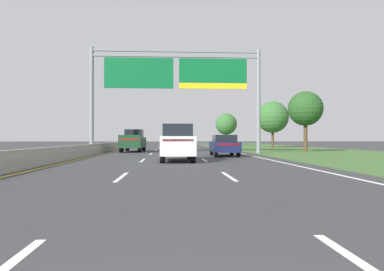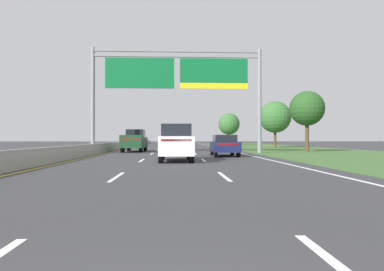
# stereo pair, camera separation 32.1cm
# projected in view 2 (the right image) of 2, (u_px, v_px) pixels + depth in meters

# --- Properties ---
(ground_plane) EXTENTS (220.00, 220.00, 0.00)m
(ground_plane) POSITION_uv_depth(u_px,v_px,m) (174.00, 151.00, 36.69)
(ground_plane) COLOR #333335
(lane_striping) EXTENTS (11.96, 106.00, 0.01)m
(lane_striping) POSITION_uv_depth(u_px,v_px,m) (174.00, 151.00, 36.23)
(lane_striping) COLOR white
(lane_striping) RESTS_ON ground
(grass_verge_right) EXTENTS (14.00, 110.00, 0.02)m
(grass_verge_right) POSITION_uv_depth(u_px,v_px,m) (306.00, 151.00, 37.34)
(grass_verge_right) COLOR #3D602D
(grass_verge_right) RESTS_ON ground
(median_barrier_concrete) EXTENTS (0.60, 110.00, 0.85)m
(median_barrier_concrete) POSITION_uv_depth(u_px,v_px,m) (110.00, 148.00, 36.38)
(median_barrier_concrete) COLOR #99968E
(median_barrier_concrete) RESTS_ON ground
(overhead_sign_gantry) EXTENTS (15.06, 0.42, 9.26)m
(overhead_sign_gantry) POSITION_uv_depth(u_px,v_px,m) (177.00, 78.00, 31.14)
(overhead_sign_gantry) COLOR gray
(overhead_sign_gantry) RESTS_ON ground
(pickup_truck_darkgreen) EXTENTS (2.15, 5.45, 2.20)m
(pickup_truck_darkgreen) POSITION_uv_depth(u_px,v_px,m) (135.00, 141.00, 34.77)
(pickup_truck_darkgreen) COLOR #193D23
(pickup_truck_darkgreen) RESTS_ON ground
(car_navy_right_lane_sedan) EXTENTS (1.88, 4.42, 1.57)m
(car_navy_right_lane_sedan) POSITION_uv_depth(u_px,v_px,m) (224.00, 145.00, 26.27)
(car_navy_right_lane_sedan) COLOR #161E47
(car_navy_right_lane_sedan) RESTS_ON ground
(car_white_centre_lane_suv) EXTENTS (1.94, 4.71, 2.11)m
(car_white_centre_lane_suv) POSITION_uv_depth(u_px,v_px,m) (176.00, 142.00, 20.53)
(car_white_centre_lane_suv) COLOR silver
(car_white_centre_lane_suv) RESTS_ON ground
(car_black_centre_lane_sedan) EXTENTS (1.83, 4.40, 1.57)m
(car_black_centre_lane_sedan) POSITION_uv_depth(u_px,v_px,m) (173.00, 142.00, 43.80)
(car_black_centre_lane_sedan) COLOR black
(car_black_centre_lane_sedan) RESTS_ON ground
(roadside_tree_mid) EXTENTS (3.30, 3.30, 5.81)m
(roadside_tree_mid) POSITION_uv_depth(u_px,v_px,m) (307.00, 109.00, 33.63)
(roadside_tree_mid) COLOR #4C3823
(roadside_tree_mid) RESTS_ON ground
(roadside_tree_far) EXTENTS (4.43, 4.43, 6.50)m
(roadside_tree_far) POSITION_uv_depth(u_px,v_px,m) (275.00, 117.00, 49.37)
(roadside_tree_far) COLOR #4C3823
(roadside_tree_far) RESTS_ON ground
(roadside_tree_distant) EXTENTS (3.94, 3.94, 5.90)m
(roadside_tree_distant) POSITION_uv_depth(u_px,v_px,m) (229.00, 124.00, 64.95)
(roadside_tree_distant) COLOR #4C3823
(roadside_tree_distant) RESTS_ON ground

